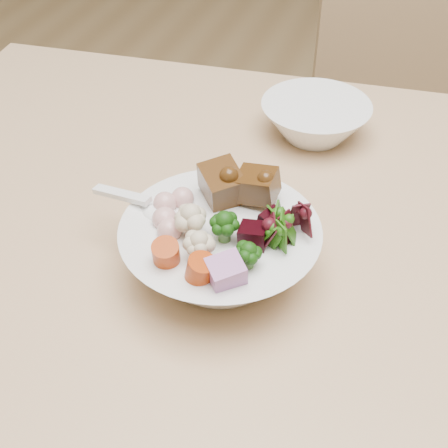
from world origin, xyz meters
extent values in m
cylinder|color=tan|center=(-0.68, 0.27, 0.34)|extent=(0.06, 0.06, 0.68)
cube|color=tan|center=(-0.06, 0.51, 0.39)|extent=(0.45, 0.45, 0.04)
cube|color=tan|center=(-0.11, 0.67, 0.58)|extent=(0.35, 0.14, 0.39)
cylinder|color=tan|center=(-0.15, 0.32, 0.18)|extent=(0.03, 0.03, 0.37)
cylinder|color=tan|center=(-0.25, 0.61, 0.18)|extent=(0.03, 0.03, 0.37)
cylinder|color=tan|center=(0.04, 0.71, 0.18)|extent=(0.03, 0.03, 0.37)
sphere|color=black|center=(-0.23, -0.08, 0.79)|extent=(0.03, 0.03, 0.03)
sphere|color=beige|center=(-0.26, -0.08, 0.79)|extent=(0.04, 0.04, 0.04)
cube|color=black|center=(-0.19, -0.05, 0.78)|extent=(0.03, 0.03, 0.02)
cube|color=#9F609D|center=(-0.21, -0.13, 0.78)|extent=(0.04, 0.05, 0.03)
cylinder|color=#B04204|center=(-0.27, -0.12, 0.78)|extent=(0.03, 0.03, 0.03)
sphere|color=#D89B97|center=(-0.30, -0.07, 0.78)|extent=(0.02, 0.02, 0.02)
ellipsoid|color=white|center=(-0.31, -0.06, 0.77)|extent=(0.04, 0.04, 0.01)
cube|color=white|center=(-0.36, -0.05, 0.78)|extent=(0.07, 0.03, 0.02)
camera|label=1|loc=(-0.09, -0.50, 1.18)|focal=50.00mm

